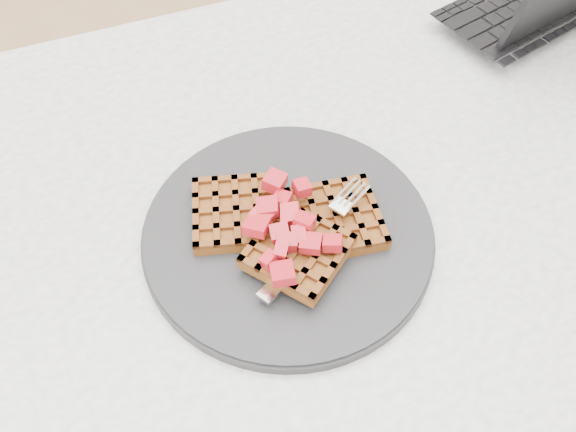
% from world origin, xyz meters
% --- Properties ---
extents(ground, '(4.00, 4.00, 0.00)m').
position_xyz_m(ground, '(0.00, 0.00, 0.00)').
color(ground, tan).
rests_on(ground, ground).
extents(table, '(1.20, 0.80, 0.75)m').
position_xyz_m(table, '(0.00, 0.00, 0.64)').
color(table, silver).
rests_on(table, ground).
extents(plate, '(0.31, 0.31, 0.02)m').
position_xyz_m(plate, '(-0.09, -0.03, 0.76)').
color(plate, black).
rests_on(plate, table).
extents(waffles, '(0.20, 0.19, 0.03)m').
position_xyz_m(waffles, '(-0.09, -0.04, 0.78)').
color(waffles, brown).
rests_on(waffles, plate).
extents(strawberry_pile, '(0.15, 0.15, 0.02)m').
position_xyz_m(strawberry_pile, '(-0.09, -0.03, 0.80)').
color(strawberry_pile, maroon).
rests_on(strawberry_pile, waffles).
extents(fork, '(0.17, 0.11, 0.02)m').
position_xyz_m(fork, '(-0.06, -0.06, 0.77)').
color(fork, silver).
rests_on(fork, plate).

